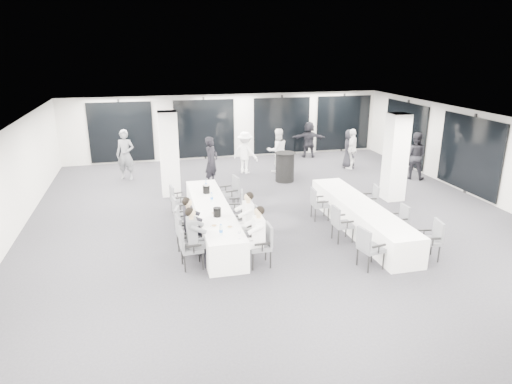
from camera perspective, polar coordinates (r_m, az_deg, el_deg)
The scene contains 43 objects.
room at distance 14.00m, azimuth 4.98°, elevation 3.63°, with size 14.04×16.04×2.84m.
column_left at distance 15.33m, azimuth -10.80°, elevation 4.69°, with size 0.60×0.60×2.80m, color white.
column_right at distance 15.27m, azimuth 17.03°, elevation 4.16°, with size 0.60×0.60×2.80m, color white.
banquet_table_main at distance 12.26m, azimuth -5.45°, elevation -3.45°, with size 0.90×5.00×0.75m, color white.
banquet_table_side at distance 12.69m, azimuth 12.88°, elevation -3.09°, with size 0.90×5.00×0.75m, color white.
cocktail_table at distance 16.83m, azimuth 3.63°, elevation 3.16°, with size 0.78×0.78×1.08m.
chair_main_left_near at distance 10.39m, azimuth -8.51°, elevation -6.59°, with size 0.52×0.57×0.97m.
chair_main_left_second at distance 11.03m, azimuth -8.89°, elevation -5.02°, with size 0.57×0.61×1.00m.
chair_main_left_mid at distance 11.79m, azimuth -9.19°, elevation -3.75°, with size 0.56×0.58×0.91m.
chair_main_left_fourth at distance 12.56m, azimuth -9.52°, elevation -2.39°, with size 0.52×0.56×0.91m.
chair_main_left_far at distance 13.69m, azimuth -9.92°, elevation -0.74°, with size 0.51×0.55×0.89m.
chair_main_right_near at distance 10.39m, azimuth 0.89°, elevation -6.31°, with size 0.50×0.56×0.98m.
chair_main_right_second at distance 11.33m, azimuth -0.46°, elevation -4.07°, with size 0.61×0.64×1.02m.
chair_main_right_mid at distance 11.99m, azimuth -1.26°, elevation -2.94°, with size 0.58×0.62×0.98m.
chair_main_right_fourth at distance 13.00m, azimuth -2.33°, elevation -1.48°, with size 0.53×0.56×0.89m.
chair_main_right_far at distance 13.88m, azimuth -3.08°, elevation 0.13°, with size 0.60×0.64×1.04m.
chair_side_left_near at distance 10.55m, azimuth 13.86°, elevation -6.51°, with size 0.57×0.61×0.98m.
chair_side_left_mid at distance 11.83m, azimuth 10.47°, elevation -3.66°, with size 0.48×0.54×0.94m.
chair_side_left_far at distance 13.21m, azimuth 7.70°, elevation -1.23°, with size 0.50×0.55×0.93m.
chair_side_right_near at distance 11.45m, azimuth 21.12°, elevation -5.31°, with size 0.56×0.60×0.96m.
chair_side_right_mid at distance 12.53m, azimuth 17.56°, elevation -3.21°, with size 0.43×0.49×0.86m.
chair_side_right_far at distance 13.84m, azimuth 14.20°, elevation -0.78°, with size 0.53×0.57×0.91m.
seated_guest_a at distance 10.30m, azimuth -7.65°, elevation -5.18°, with size 0.50×0.38×1.44m.
seated_guest_b at distance 10.96m, azimuth -8.07°, elevation -3.74°, with size 0.50×0.38×1.44m.
seated_guest_c at distance 10.25m, azimuth -0.02°, elevation -5.12°, with size 0.50×0.38×1.44m.
seated_guest_d at distance 11.20m, azimuth -1.29°, elevation -3.09°, with size 0.50×0.38×1.44m.
standing_guest_a at distance 16.28m, azimuth -5.60°, elevation 4.24°, with size 0.73×0.59×2.00m, color black.
standing_guest_b at distance 17.99m, azimuth 2.71°, elevation 5.56°, with size 0.95×0.58×1.96m, color white.
standing_guest_c at distance 17.83m, azimuth -1.36°, elevation 5.29°, with size 1.20×0.61×1.85m, color white.
standing_guest_d at distance 18.88m, azimuth 11.94°, elevation 5.62°, with size 1.09×0.61×1.85m, color white.
standing_guest_e at distance 19.00m, azimuth 11.61°, elevation 5.61°, with size 0.86×0.53×1.79m, color black.
standing_guest_f at distance 20.57m, azimuth 6.63°, elevation 6.85°, with size 1.68×0.65×1.83m, color black.
standing_guest_g at distance 17.63m, azimuth -16.05°, elevation 4.89°, with size 0.77×0.62×2.12m, color #5B5E63.
standing_guest_h at distance 18.04m, azimuth 19.26°, elevation 4.67°, with size 0.97×0.59×2.00m, color black.
ice_bucket_near at distance 11.38m, azimuth -4.88°, elevation -2.53°, with size 0.20×0.20×0.23m, color black.
ice_bucket_far at distance 13.19m, azimuth -6.24°, elevation 0.34°, with size 0.21×0.21×0.23m, color black.
water_bottle_a at distance 10.28m, azimuth -4.40°, elevation -4.75°, with size 0.08×0.08×0.25m, color silver.
water_bottle_b at distance 12.47m, azimuth -5.56°, elevation -0.66°, with size 0.08×0.08×0.24m, color silver.
water_bottle_c at distance 13.81m, azimuth -6.27°, elevation 1.07°, with size 0.06×0.06×0.20m, color silver.
plate_a at distance 10.83m, azimuth -5.26°, elevation -4.21°, with size 0.19×0.19×0.03m.
plate_b at distance 10.73m, azimuth -3.30°, elevation -4.37°, with size 0.18×0.18×0.03m.
plate_c at distance 11.62m, azimuth -5.19°, elevation -2.63°, with size 0.21×0.21×0.03m.
wine_glass at distance 10.05m, azimuth -2.10°, elevation -5.14°, with size 0.07×0.07×0.19m.
Camera 1 is at (-3.50, -11.73, 4.83)m, focal length 32.00 mm.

